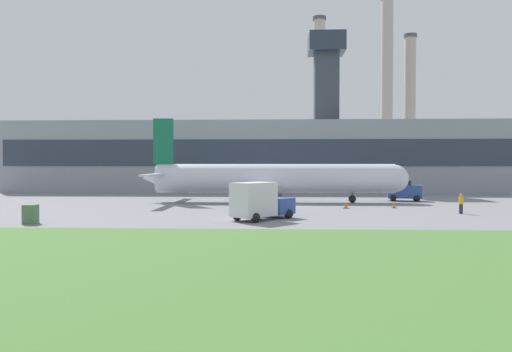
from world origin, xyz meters
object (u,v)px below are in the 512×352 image
Objects in this scene: baggage_truck at (260,202)px; ground_crew_person at (461,204)px; pushback_tug at (404,192)px; airplane at (270,179)px.

ground_crew_person is at bearing 17.69° from baggage_truck.
pushback_tug is 0.73× the size of baggage_truck.
ground_crew_person is at bearing -85.58° from pushback_tug.
baggage_truck reaches higher than ground_crew_person.
baggage_truck is 3.15× the size of ground_crew_person.
pushback_tug is at bearing 94.42° from ground_crew_person.
pushback_tug is (14.75, 2.89, -1.43)m from airplane.
airplane is at bearing 88.19° from baggage_truck.
baggage_truck is (-0.52, -16.37, -1.12)m from airplane.
ground_crew_person is (1.09, -14.05, -0.17)m from pushback_tug.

